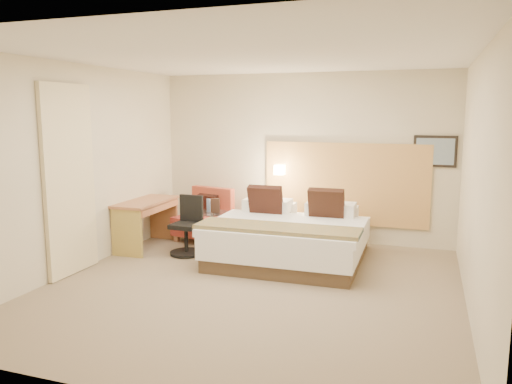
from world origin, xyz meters
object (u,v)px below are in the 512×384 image
(bed, at_px, (290,237))
(desk_chair, at_px, (188,231))
(side_table, at_px, (212,228))
(desk, at_px, (147,211))
(lounge_chair, at_px, (205,219))

(bed, height_order, desk_chair, bed)
(bed, bearing_deg, side_table, 171.35)
(desk, xyz_separation_m, desk_chair, (0.75, -0.13, -0.23))
(bed, relative_size, side_table, 3.36)
(bed, distance_m, lounge_chair, 1.75)
(lounge_chair, height_order, desk, lounge_chair)
(side_table, height_order, desk_chair, desk_chair)
(lounge_chair, bearing_deg, bed, -22.01)
(side_table, xyz_separation_m, desk, (-0.95, -0.29, 0.27))
(bed, bearing_deg, desk, -177.72)
(lounge_chair, relative_size, desk_chair, 1.08)
(lounge_chair, xyz_separation_m, desk, (-0.63, -0.75, 0.25))
(bed, xyz_separation_m, desk, (-2.25, -0.09, 0.25))
(bed, xyz_separation_m, desk_chair, (-1.51, -0.22, 0.02))
(bed, distance_m, desk_chair, 1.52)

